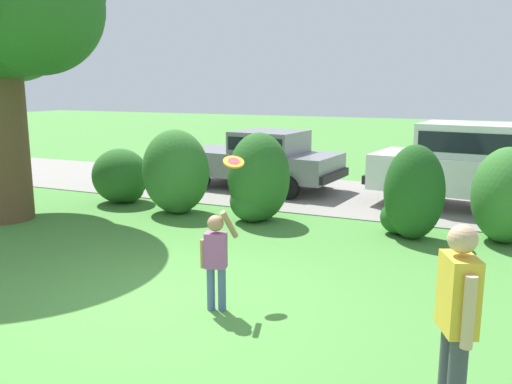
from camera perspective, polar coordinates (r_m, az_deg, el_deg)
name	(u,v)px	position (r m, az deg, el deg)	size (l,w,h in m)	color
ground_plane	(165,303)	(7.16, -9.57, -11.45)	(80.00, 80.00, 0.00)	#478438
driveway_strip	(330,195)	(13.71, 7.80, -0.32)	(28.00, 4.40, 0.02)	gray
shrub_near_tree	(122,178)	(13.08, -14.03, 1.48)	(1.33, 1.29, 1.28)	#286023
shrub_centre_left	(176,174)	(11.75, -8.46, 1.88)	(1.50, 1.29, 1.81)	#33702B
shrub_centre	(258,182)	(10.92, 0.17, 1.07)	(1.26, 1.28, 1.81)	#286023
shrub_centre_right	(412,196)	(10.09, 16.13, -0.45)	(1.16, 1.04, 1.71)	#1E511C
shrub_far_end	(506,198)	(10.44, 24.96, -0.57)	(1.20, 1.39, 1.69)	#33702B
parked_sedan	(262,158)	(14.31, 0.67, 3.67)	(4.54, 2.39, 1.56)	gray
parked_suv	(479,162)	(12.78, 22.50, 2.92)	(4.88, 2.51, 1.92)	white
child_thrower	(216,255)	(6.62, -4.25, -6.61)	(0.41, 0.34, 1.29)	#4C608C
frisbee	(234,162)	(7.10, -2.39, 3.20)	(0.30, 0.27, 0.19)	orange
adult_onlooker	(456,321)	(4.49, 20.42, -12.66)	(0.34, 0.49, 1.74)	#3F3F4C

